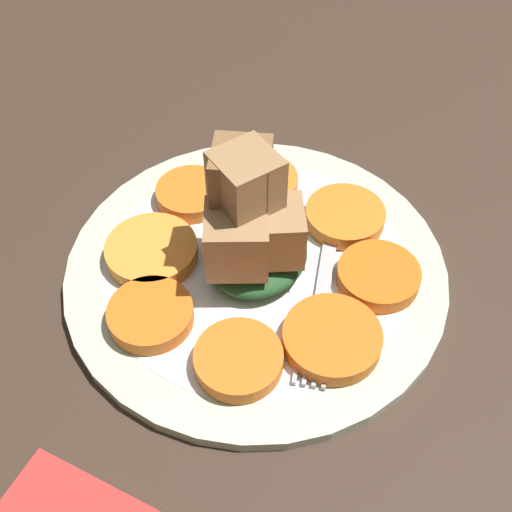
# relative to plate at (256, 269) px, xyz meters

# --- Properties ---
(table_slab) EXTENTS (1.20, 1.20, 0.02)m
(table_slab) POSITION_rel_plate_xyz_m (0.00, 0.00, -0.02)
(table_slab) COLOR #38281E
(table_slab) RESTS_ON ground
(plate) EXTENTS (0.30, 0.30, 0.01)m
(plate) POSITION_rel_plate_xyz_m (0.00, 0.00, 0.00)
(plate) COLOR beige
(plate) RESTS_ON table_slab
(carrot_slice_0) EXTENTS (0.06, 0.06, 0.01)m
(carrot_slice_0) POSITION_rel_plate_xyz_m (0.03, -0.09, 0.01)
(carrot_slice_0) COLOR #D66115
(carrot_slice_0) RESTS_ON plate
(carrot_slice_1) EXTENTS (0.07, 0.07, 0.01)m
(carrot_slice_1) POSITION_rel_plate_xyz_m (0.07, -0.05, 0.01)
(carrot_slice_1) COLOR orange
(carrot_slice_1) RESTS_ON plate
(carrot_slice_2) EXTENTS (0.06, 0.06, 0.01)m
(carrot_slice_2) POSITION_rel_plate_xyz_m (0.08, 0.03, 0.01)
(carrot_slice_2) COLOR orange
(carrot_slice_2) RESTS_ON plate
(carrot_slice_3) EXTENTS (0.06, 0.06, 0.01)m
(carrot_slice_3) POSITION_rel_plate_xyz_m (0.04, 0.08, 0.01)
(carrot_slice_3) COLOR orange
(carrot_slice_3) RESTS_ON plate
(carrot_slice_4) EXTENTS (0.07, 0.07, 0.01)m
(carrot_slice_4) POSITION_rel_plate_xyz_m (-0.03, 0.08, 0.01)
(carrot_slice_4) COLOR orange
(carrot_slice_4) RESTS_ON plate
(carrot_slice_5) EXTENTS (0.06, 0.06, 0.01)m
(carrot_slice_5) POSITION_rel_plate_xyz_m (-0.08, 0.05, 0.01)
(carrot_slice_5) COLOR orange
(carrot_slice_5) RESTS_ON plate
(carrot_slice_6) EXTENTS (0.06, 0.06, 0.01)m
(carrot_slice_6) POSITION_rel_plate_xyz_m (-0.09, -0.03, 0.01)
(carrot_slice_6) COLOR orange
(carrot_slice_6) RESTS_ON plate
(carrot_slice_7) EXTENTS (0.07, 0.07, 0.01)m
(carrot_slice_7) POSITION_rel_plate_xyz_m (-0.04, -0.08, 0.01)
(carrot_slice_7) COLOR orange
(carrot_slice_7) RESTS_ON plate
(center_pile) EXTENTS (0.09, 0.08, 0.11)m
(center_pile) POSITION_rel_plate_xyz_m (-0.00, 0.00, 0.05)
(center_pile) COLOR #235128
(center_pile) RESTS_ON plate
(fork) EXTENTS (0.19, 0.07, 0.00)m
(fork) POSITION_rel_plate_xyz_m (0.01, -0.06, 0.01)
(fork) COLOR #B2B2B7
(fork) RESTS_ON plate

